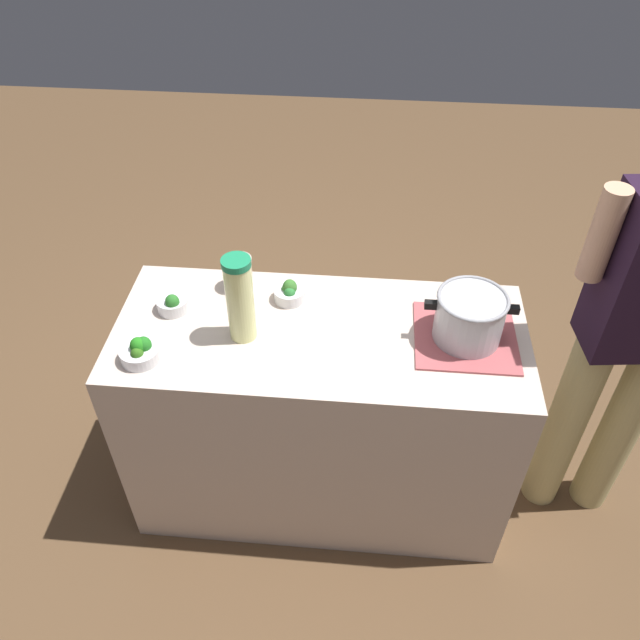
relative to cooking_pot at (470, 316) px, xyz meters
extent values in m
plane|color=brown|center=(-0.48, -0.01, -0.98)|extent=(8.00, 8.00, 0.00)
cube|color=beige|center=(-0.48, -0.01, -0.54)|extent=(1.39, 0.60, 0.89)
cube|color=#B05255|center=(0.00, 0.00, -0.09)|extent=(0.33, 0.32, 0.01)
cylinder|color=#B7B7BC|center=(0.00, 0.00, -0.01)|extent=(0.22, 0.22, 0.16)
torus|color=#99999E|center=(0.00, 0.00, 0.08)|extent=(0.23, 0.23, 0.01)
cube|color=black|center=(-0.13, 0.00, 0.04)|extent=(0.04, 0.02, 0.02)
cube|color=black|center=(0.13, 0.00, 0.04)|extent=(0.04, 0.02, 0.02)
cylinder|color=#E5E895|center=(-0.73, -0.05, 0.05)|extent=(0.09, 0.09, 0.29)
cylinder|color=#1A8353|center=(-0.73, -0.05, 0.20)|extent=(0.09, 0.09, 0.02)
ellipsoid|color=yellow|center=(-0.72, -0.05, 0.07)|extent=(0.04, 0.04, 0.01)
cylinder|color=beige|center=(-0.78, 0.20, -0.04)|extent=(0.08, 0.08, 0.12)
cylinder|color=#B2AD99|center=(-0.78, 0.20, 0.03)|extent=(0.09, 0.09, 0.01)
cylinder|color=silver|center=(-0.60, 0.14, -0.07)|extent=(0.11, 0.11, 0.04)
ellipsoid|color=#327D2F|center=(-0.61, 0.15, -0.06)|extent=(0.04, 0.04, 0.04)
ellipsoid|color=#2E7F37|center=(-0.60, 0.13, -0.05)|extent=(0.04, 0.04, 0.05)
ellipsoid|color=#38752B|center=(-0.60, 0.15, -0.04)|extent=(0.05, 0.05, 0.06)
cylinder|color=silver|center=(-1.03, -0.19, -0.07)|extent=(0.13, 0.13, 0.04)
ellipsoid|color=#237F1B|center=(-1.04, -0.19, -0.04)|extent=(0.05, 0.05, 0.06)
ellipsoid|color=#21721F|center=(-1.02, -0.18, -0.04)|extent=(0.05, 0.05, 0.06)
ellipsoid|color=#32681A|center=(-1.03, -0.21, -0.05)|extent=(0.04, 0.04, 0.05)
cylinder|color=silver|center=(-0.99, 0.06, -0.07)|extent=(0.11, 0.11, 0.05)
ellipsoid|color=#2B7127|center=(-0.99, 0.04, -0.04)|extent=(0.05, 0.05, 0.06)
ellipsoid|color=#297926|center=(-0.99, 0.04, -0.05)|extent=(0.04, 0.04, 0.05)
cylinder|color=tan|center=(0.44, 0.03, -0.54)|extent=(0.14, 0.14, 0.88)
cylinder|color=tan|center=(0.64, 0.03, -0.54)|extent=(0.14, 0.14, 0.88)
cylinder|color=tan|center=(0.33, 0.03, 0.31)|extent=(0.08, 0.08, 0.30)
camera|label=1|loc=(-0.34, -1.55, 1.35)|focal=35.64mm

